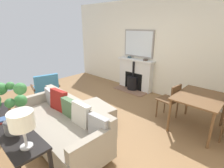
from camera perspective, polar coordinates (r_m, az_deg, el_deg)
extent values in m
cube|color=olive|center=(4.15, -8.35, -10.67)|extent=(4.87, 6.22, 0.01)
cube|color=silver|center=(5.47, 11.56, 12.00)|extent=(0.12, 6.22, 2.78)
cube|color=brown|center=(5.58, 5.90, -2.21)|extent=(0.37, 1.12, 0.03)
cube|color=silver|center=(5.65, 7.88, 3.01)|extent=(0.22, 1.18, 0.96)
cube|color=black|center=(5.63, 7.27, 1.09)|extent=(0.06, 0.65, 0.55)
cylinder|color=black|center=(5.62, 7.00, 0.33)|extent=(0.36, 0.36, 0.41)
cylinder|color=black|center=(5.56, 7.09, 2.43)|extent=(0.38, 0.38, 0.02)
cylinder|color=black|center=(5.49, 7.20, 5.04)|extent=(0.07, 0.07, 0.50)
cube|color=silver|center=(5.51, 7.97, 8.02)|extent=(0.27, 1.26, 0.05)
cube|color=gray|center=(5.52, 8.90, 13.29)|extent=(0.04, 1.06, 0.84)
cube|color=silver|center=(5.51, 8.78, 13.27)|extent=(0.01, 0.98, 0.76)
cylinder|color=#334C56|center=(5.67, 5.87, 8.95)|extent=(0.12, 0.12, 0.05)
torus|color=#334C56|center=(5.66, 5.88, 9.17)|extent=(0.12, 0.12, 0.01)
cylinder|color=#47382D|center=(5.33, 11.15, 7.94)|extent=(0.15, 0.15, 0.04)
torus|color=#47382D|center=(5.32, 11.16, 8.11)|extent=(0.15, 0.15, 0.01)
cylinder|color=#B2B2B7|center=(4.01, -27.36, -13.06)|extent=(0.04, 0.04, 0.10)
cylinder|color=#B2B2B7|center=(4.20, -18.78, -10.35)|extent=(0.04, 0.04, 0.10)
cylinder|color=#B2B2B7|center=(2.97, -1.94, -23.26)|extent=(0.04, 0.04, 0.10)
cube|color=gray|center=(3.27, -17.36, -14.59)|extent=(0.90, 2.11, 0.36)
cube|color=gray|center=(3.24, -12.47, -7.44)|extent=(0.22, 2.08, 0.33)
cube|color=gray|center=(3.95, -24.45, -4.75)|extent=(0.78, 0.15, 0.21)
cube|color=gray|center=(2.42, -6.50, -19.06)|extent=(0.78, 0.15, 0.21)
cube|color=#99999E|center=(3.83, -19.97, -4.03)|extent=(0.16, 0.36, 0.35)
cube|color=maroon|center=(3.52, -17.48, -5.28)|extent=(0.19, 0.43, 0.43)
cube|color=#4C6B47|center=(3.21, -14.13, -7.91)|extent=(0.12, 0.36, 0.36)
cube|color=beige|center=(2.93, -10.39, -10.09)|extent=(0.15, 0.40, 0.41)
cube|color=#99999E|center=(2.62, -4.44, -14.16)|extent=(0.15, 0.36, 0.36)
cylinder|color=#B2B2B7|center=(4.08, -11.34, -10.63)|extent=(0.04, 0.04, 0.09)
cylinder|color=#B2B2B7|center=(3.57, -6.48, -15.04)|extent=(0.04, 0.04, 0.09)
cylinder|color=#B2B2B7|center=(4.28, -5.22, -8.74)|extent=(0.04, 0.04, 0.09)
cylinder|color=#B2B2B7|center=(3.81, 0.20, -12.54)|extent=(0.04, 0.04, 0.09)
cube|color=gray|center=(3.83, -5.88, -9.27)|extent=(0.76, 0.92, 0.27)
cube|color=#4C3321|center=(5.41, -19.08, -2.11)|extent=(0.05, 0.05, 0.35)
cube|color=#4C3321|center=(5.33, -24.36, -3.13)|extent=(0.05, 0.05, 0.35)
cube|color=#4C3321|center=(4.98, -17.69, -3.82)|extent=(0.05, 0.05, 0.35)
cube|color=#4C3321|center=(4.89, -23.43, -4.97)|extent=(0.05, 0.05, 0.35)
cube|color=teal|center=(5.07, -21.41, -1.44)|extent=(0.72, 0.69, 0.08)
cube|color=teal|center=(4.76, -21.12, 0.45)|extent=(0.61, 0.26, 0.42)
cube|color=#4C3321|center=(5.11, -18.05, 0.17)|extent=(0.17, 0.53, 0.04)
cube|color=#4C3321|center=(5.00, -25.09, -1.15)|extent=(0.17, 0.53, 0.04)
cube|color=black|center=(3.77, -31.83, -10.73)|extent=(0.04, 0.04, 0.71)
cube|color=black|center=(2.84, -31.53, -11.92)|extent=(0.39, 1.74, 0.03)
cylinder|color=#B2B2B7|center=(2.28, -26.72, -18.17)|extent=(0.14, 0.14, 0.02)
cylinder|color=#B2B2B7|center=(2.21, -27.23, -15.51)|extent=(0.03, 0.03, 0.23)
cylinder|color=white|center=(2.10, -28.13, -10.64)|extent=(0.27, 0.27, 0.19)
cylinder|color=#4C4C51|center=(2.59, -30.30, -12.27)|extent=(0.21, 0.21, 0.16)
cylinder|color=brown|center=(2.49, -31.15, -7.94)|extent=(0.02, 0.02, 0.28)
sphere|color=#2D6633|center=(2.27, -31.07, -5.54)|extent=(0.11, 0.11, 0.11)
sphere|color=#387A3D|center=(2.27, -28.46, -1.42)|extent=(0.14, 0.14, 0.14)
sphere|color=#387A3D|center=(2.48, -28.37, -4.98)|extent=(0.16, 0.16, 0.16)
sphere|color=#387A3D|center=(2.55, -31.01, -0.53)|extent=(0.11, 0.11, 0.11)
sphere|color=#387A3D|center=(2.59, -33.40, -1.36)|extent=(0.16, 0.16, 0.16)
cube|color=#B23833|center=(2.96, -32.36, -10.18)|extent=(0.23, 0.15, 0.02)
cube|color=#38517F|center=(2.95, -32.67, -9.90)|extent=(0.29, 0.19, 0.02)
cylinder|color=brown|center=(4.40, 23.98, -5.21)|extent=(0.05, 0.05, 0.70)
cylinder|color=brown|center=(3.59, 18.66, -10.09)|extent=(0.05, 0.05, 0.70)
cylinder|color=brown|center=(4.26, 33.37, -7.66)|extent=(0.05, 0.05, 0.70)
cylinder|color=brown|center=(3.42, 30.22, -13.50)|extent=(0.05, 0.05, 0.70)
cube|color=brown|center=(3.75, 27.51, -3.87)|extent=(1.05, 0.84, 0.03)
cylinder|color=brown|center=(4.33, 17.29, -6.57)|extent=(0.04, 0.04, 0.46)
cylinder|color=brown|center=(4.09, 14.81, -7.93)|extent=(0.04, 0.04, 0.46)
cylinder|color=brown|center=(4.19, 20.97, -7.90)|extent=(0.04, 0.04, 0.46)
cylinder|color=brown|center=(3.94, 18.63, -9.43)|extent=(0.04, 0.04, 0.46)
cube|color=brown|center=(4.03, 18.27, -4.94)|extent=(0.44, 0.44, 0.02)
cube|color=brown|center=(3.88, 20.68, -3.06)|extent=(0.36, 0.08, 0.36)
cylinder|color=brown|center=(3.73, 32.86, -13.51)|extent=(0.03, 0.03, 0.45)
cylinder|color=brown|center=(4.02, 33.54, -11.36)|extent=(0.03, 0.03, 0.45)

